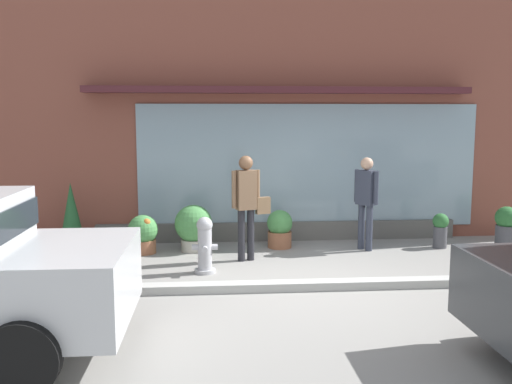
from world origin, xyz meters
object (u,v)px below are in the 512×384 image
Objects in this scene: potted_plant_trailing_edge at (280,229)px; pedestrian_passerby at (366,196)px; pedestrian_with_handbag at (247,199)px; potted_plant_window_left at (143,234)px; potted_plant_window_right at (193,226)px; potted_plant_near_hydrant at (506,225)px; potted_plant_low_front at (72,218)px; potted_plant_doorstep at (440,229)px; fire_hydrant at (205,245)px.

pedestrian_passerby is at bearing -11.77° from potted_plant_trailing_edge.
potted_plant_window_left is at bearing 141.50° from pedestrian_with_handbag.
potted_plant_window_left is at bearing -172.97° from potted_plant_window_right.
potted_plant_low_front is (-7.94, 0.36, 0.19)m from potted_plant_near_hydrant.
potted_plant_window_right reaches higher than potted_plant_doorstep.
potted_plant_window_left is (-2.44, -0.24, -0.00)m from potted_plant_trailing_edge.
potted_plant_doorstep is at bearing -0.27° from potted_plant_window_left.
fire_hydrant is 5.71m from potted_plant_near_hydrant.
pedestrian_with_handbag is 1.44× the size of potted_plant_low_front.
potted_plant_trailing_edge is (1.35, 1.58, -0.09)m from fire_hydrant.
pedestrian_passerby is at bearing -3.43° from potted_plant_window_right.
potted_plant_near_hydrant is (4.85, 0.65, -0.64)m from pedestrian_with_handbag.
fire_hydrant is 0.50× the size of pedestrian_with_handbag.
potted_plant_low_front reaches higher than potted_plant_window_left.
potted_plant_near_hydrant is at bearing -11.01° from pedestrian_with_handbag.
pedestrian_with_handbag is at bearing -126.57° from potted_plant_trailing_edge.
potted_plant_low_front reaches higher than potted_plant_window_right.
potted_plant_doorstep is 6.69m from potted_plant_low_front.
fire_hydrant is at bearing -166.32° from potted_plant_near_hydrant.
fire_hydrant is 1.15m from pedestrian_with_handbag.
potted_plant_window_left is (-0.88, -0.11, -0.10)m from potted_plant_window_right.
pedestrian_with_handbag is 2.37× the size of potted_plant_near_hydrant.
pedestrian_passerby is at bearing -4.82° from potted_plant_low_front.
pedestrian_with_handbag reaches higher than potted_plant_low_front.
potted_plant_trailing_edge is 1.02× the size of potted_plant_window_left.
potted_plant_trailing_edge is 0.57× the size of potted_plant_low_front.
pedestrian_with_handbag reaches higher than potted_plant_window_left.
potted_plant_window_right is 0.89m from potted_plant_window_left.
pedestrian_with_handbag is 2.12× the size of potted_plant_window_right.
potted_plant_window_right reaches higher than potted_plant_near_hydrant.
pedestrian_with_handbag is at bearing 44.94° from fire_hydrant.
potted_plant_doorstep is at bearing -8.86° from pedestrian_with_handbag.
pedestrian_with_handbag reaches higher than fire_hydrant.
potted_plant_doorstep is 5.37m from potted_plant_window_left.
potted_plant_low_front reaches higher than potted_plant_trailing_edge.
pedestrian_with_handbag is at bearing -170.18° from potted_plant_doorstep.
potted_plant_window_left is (-5.37, 0.02, 0.00)m from potted_plant_doorstep.
potted_plant_doorstep is at bearing -124.88° from pedestrian_passerby.
potted_plant_window_right is at bearing -175.24° from potted_plant_trailing_edge.
potted_plant_window_left is at bearing -179.92° from potted_plant_near_hydrant.
fire_hydrant is 1.26× the size of potted_plant_trailing_edge.
fire_hydrant is 0.71× the size of potted_plant_low_front.
pedestrian_passerby is 2.45× the size of potted_plant_window_left.
pedestrian_with_handbag reaches higher than potted_plant_near_hydrant.
pedestrian_with_handbag is at bearing -39.57° from potted_plant_window_right.
potted_plant_low_front is at bearing 48.24° from pedestrian_passerby.
potted_plant_low_front is at bearing 177.42° from potted_plant_near_hydrant.
potted_plant_trailing_edge is (-4.20, 0.23, -0.04)m from potted_plant_near_hydrant.
pedestrian_passerby is 2.41× the size of potted_plant_trailing_edge.
potted_plant_window_right is at bearing 121.74° from pedestrian_with_handbag.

